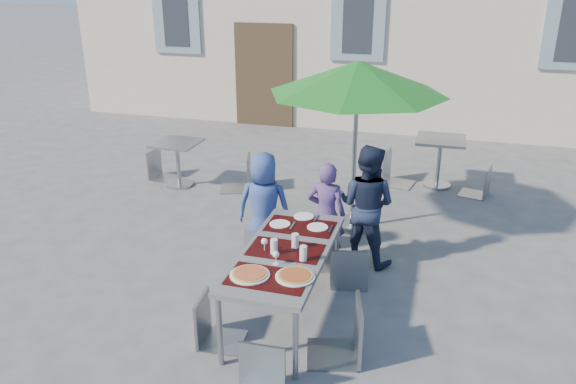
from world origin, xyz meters
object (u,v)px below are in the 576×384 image
(pizza_near_left, at_px, (250,274))
(pizza_near_right, at_px, (295,276))
(bg_chair_l_1, at_px, (394,147))
(bg_chair_r_1, at_px, (483,163))
(chair_5, at_px, (258,347))
(cafe_table_1, at_px, (440,153))
(chair_1, at_px, (318,222))
(bg_chair_l_0, at_px, (158,147))
(chair_0, at_px, (263,226))
(cafe_table_0, at_px, (178,156))
(patio_umbrella, at_px, (358,79))
(chair_2, at_px, (350,242))
(chair_4, at_px, (348,297))
(dining_table, at_px, (286,255))
(child_0, at_px, (264,207))
(chair_3, at_px, (211,293))
(bg_chair_r_0, at_px, (241,152))
(child_1, at_px, (326,214))
(child_2, at_px, (366,205))

(pizza_near_left, xyz_separation_m, pizza_near_right, (0.39, 0.08, -0.00))
(bg_chair_l_1, distance_m, bg_chair_r_1, 1.38)
(chair_5, xyz_separation_m, cafe_table_1, (1.19, 5.35, 0.05))
(chair_1, distance_m, bg_chair_l_0, 3.93)
(chair_0, relative_size, cafe_table_0, 1.22)
(chair_5, xyz_separation_m, patio_umbrella, (0.14, 3.44, 1.49))
(chair_1, relative_size, chair_2, 1.10)
(chair_5, bearing_deg, chair_0, 107.38)
(chair_4, xyz_separation_m, patio_umbrella, (-0.43, 2.70, 1.38))
(dining_table, xyz_separation_m, child_0, (-0.60, 1.15, -0.04))
(child_0, height_order, chair_3, child_0)
(chair_3, xyz_separation_m, cafe_table_0, (-2.14, 3.62, -0.02))
(patio_umbrella, xyz_separation_m, bg_chair_l_0, (-3.42, 1.02, -1.47))
(dining_table, bearing_deg, chair_4, -32.84)
(chair_1, xyz_separation_m, cafe_table_0, (-2.76, 2.01, -0.10))
(pizza_near_right, relative_size, chair_0, 0.39)
(bg_chair_l_0, relative_size, bg_chair_r_0, 0.88)
(chair_2, distance_m, bg_chair_r_1, 3.50)
(child_1, relative_size, bg_chair_r_1, 1.38)
(bg_chair_l_0, xyz_separation_m, bg_chair_l_1, (3.75, 0.83, 0.08))
(child_2, distance_m, chair_5, 2.62)
(bg_chair_l_0, height_order, bg_chair_l_1, bg_chair_l_1)
(chair_5, distance_m, cafe_table_1, 5.48)
(child_2, height_order, bg_chair_l_0, child_2)
(chair_2, xyz_separation_m, bg_chair_l_1, (0.10, 3.36, 0.08))
(cafe_table_0, height_order, bg_chair_r_1, bg_chair_r_1)
(chair_0, relative_size, chair_4, 0.86)
(cafe_table_1, xyz_separation_m, bg_chair_l_1, (-0.71, -0.06, 0.05))
(bg_chair_r_1, bearing_deg, bg_chair_l_0, -172.74)
(cafe_table_0, bearing_deg, bg_chair_r_1, 10.72)
(child_2, bearing_deg, pizza_near_right, 94.33)
(child_1, relative_size, chair_3, 1.41)
(chair_2, distance_m, bg_chair_r_0, 3.25)
(patio_umbrella, height_order, bg_chair_r_0, patio_umbrella)
(chair_1, height_order, chair_3, chair_1)
(pizza_near_left, xyz_separation_m, bg_chair_r_1, (2.13, 4.48, -0.24))
(patio_umbrella, bearing_deg, dining_table, -96.70)
(bg_chair_l_1, bearing_deg, bg_chair_l_0, -167.50)
(cafe_table_1, distance_m, bg_chair_r_1, 0.70)
(child_2, distance_m, bg_chair_l_1, 2.73)
(chair_5, height_order, bg_chair_r_1, bg_chair_r_1)
(dining_table, distance_m, chair_0, 1.08)
(child_1, relative_size, cafe_table_1, 1.57)
(pizza_near_left, bearing_deg, dining_table, 73.45)
(chair_1, xyz_separation_m, patio_umbrella, (0.19, 1.22, 1.40))
(cafe_table_0, bearing_deg, child_0, -42.41)
(child_2, height_order, chair_2, child_2)
(pizza_near_left, distance_m, chair_2, 1.48)
(patio_umbrella, bearing_deg, bg_chair_l_1, 79.69)
(chair_3, distance_m, bg_chair_l_0, 4.65)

